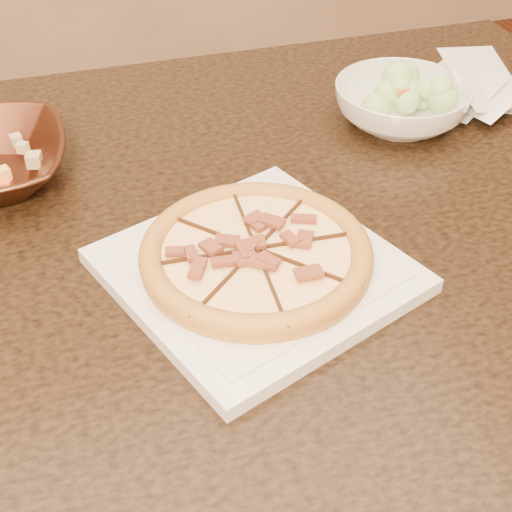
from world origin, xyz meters
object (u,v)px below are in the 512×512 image
object	(u,v)px
plate	(256,269)
pizza	(256,253)
dining_table	(164,285)
salad_bowl	(401,105)

from	to	relation	value
plate	pizza	size ratio (longest dim) A/B	1.43
dining_table	salad_bowl	bearing A→B (deg)	19.43
dining_table	pizza	bearing A→B (deg)	-55.13
plate	pizza	xyz separation A→B (m)	(-0.00, 0.00, 0.02)
plate	pizza	distance (m)	0.02
pizza	salad_bowl	distance (m)	0.42
dining_table	plate	distance (m)	0.18
dining_table	pizza	size ratio (longest dim) A/B	5.99
plate	salad_bowl	size ratio (longest dim) A/B	1.85
dining_table	pizza	distance (m)	0.19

